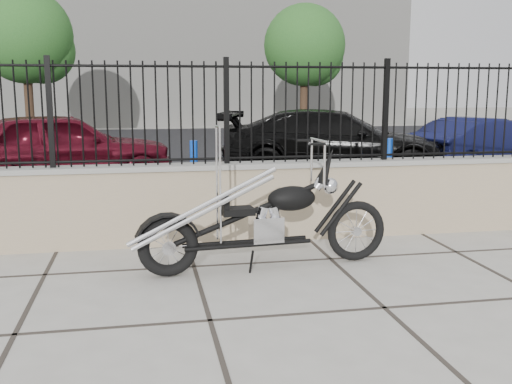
{
  "coord_description": "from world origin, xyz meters",
  "views": [
    {
      "loc": [
        -1.99,
        -4.58,
        1.87
      ],
      "look_at": [
        -0.82,
        1.6,
        0.76
      ],
      "focal_mm": 42.0,
      "sensor_mm": 36.0,
      "label": 1
    }
  ],
  "objects_px": {
    "car_blue": "(483,144)",
    "car_red": "(62,148)",
    "car_black": "(334,143)",
    "chopper_motorcycle": "(262,197)"
  },
  "relations": [
    {
      "from": "car_black",
      "to": "car_blue",
      "type": "relative_size",
      "value": 1.32
    },
    {
      "from": "car_red",
      "to": "car_black",
      "type": "xyz_separation_m",
      "value": [
        5.54,
        0.21,
        -0.02
      ]
    },
    {
      "from": "chopper_motorcycle",
      "to": "car_black",
      "type": "xyz_separation_m",
      "value": [
        2.84,
        6.29,
        -0.07
      ]
    },
    {
      "from": "car_blue",
      "to": "car_red",
      "type": "bearing_deg",
      "value": 72.42
    },
    {
      "from": "car_black",
      "to": "car_blue",
      "type": "distance_m",
      "value": 3.47
    },
    {
      "from": "chopper_motorcycle",
      "to": "car_black",
      "type": "bearing_deg",
      "value": 60.91
    },
    {
      "from": "car_black",
      "to": "chopper_motorcycle",
      "type": "bearing_deg",
      "value": 173.65
    },
    {
      "from": "chopper_motorcycle",
      "to": "car_red",
      "type": "xyz_separation_m",
      "value": [
        -2.7,
        6.07,
        -0.05
      ]
    },
    {
      "from": "chopper_motorcycle",
      "to": "car_red",
      "type": "height_order",
      "value": "chopper_motorcycle"
    },
    {
      "from": "car_red",
      "to": "car_blue",
      "type": "distance_m",
      "value": 9.01
    }
  ]
}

